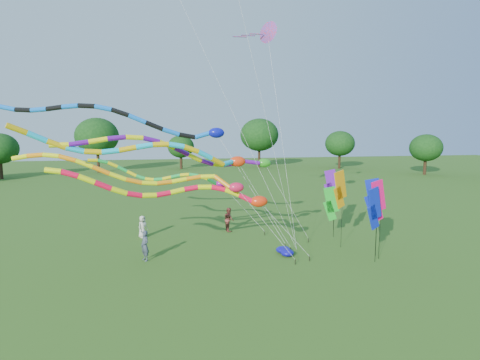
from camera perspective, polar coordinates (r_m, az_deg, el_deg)
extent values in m
plane|color=#2C5717|center=(21.10, 4.90, -14.16)|extent=(160.00, 160.00, 0.00)
cylinder|color=#382314|center=(74.18, 24.99, 1.95)|extent=(0.50, 0.50, 2.91)
ellipsoid|color=#0E3610|center=(73.95, 25.15, 4.89)|extent=(6.15, 6.15, 5.23)
cylinder|color=#382314|center=(72.46, 13.71, 2.37)|extent=(0.50, 0.50, 3.01)
ellipsoid|color=#0E3610|center=(72.22, 13.81, 5.48)|extent=(6.36, 6.36, 5.40)
cylinder|color=#382314|center=(71.50, 2.81, 2.60)|extent=(0.50, 0.50, 3.25)
ellipsoid|color=#0E3610|center=(71.25, 2.83, 6.00)|extent=(6.85, 6.85, 5.83)
cylinder|color=#382314|center=(77.29, -8.48, 2.78)|extent=(0.50, 0.50, 2.91)
ellipsoid|color=#0E3610|center=(77.07, -8.54, 5.59)|extent=(6.14, 6.14, 5.22)
cylinder|color=#382314|center=(73.12, -19.54, 2.40)|extent=(0.50, 0.50, 3.54)
ellipsoid|color=#0E3610|center=(72.88, -19.70, 6.02)|extent=(7.47, 7.47, 6.35)
cylinder|color=#382314|center=(69.81, -30.78, 1.13)|extent=(0.50, 0.50, 2.52)
ellipsoid|color=#0E3610|center=(69.58, -30.96, 3.82)|extent=(5.33, 5.33, 4.53)
cylinder|color=black|center=(24.27, 9.85, -10.93)|extent=(0.05, 0.05, 0.30)
cylinder|color=silver|center=(23.24, 6.40, -7.01)|extent=(0.02, 0.02, 4.58)
ellipsoid|color=red|center=(22.44, 2.71, -3.05)|extent=(0.99, 0.64, 0.64)
cylinder|color=#FA0D37|center=(22.33, 0.85, -2.61)|extent=(0.29, 0.29, 0.86)
cylinder|color=#DBE60B|center=(22.29, -1.13, -1.75)|extent=(0.29, 0.29, 0.82)
cylinder|color=#FA0D37|center=(22.27, -3.10, -1.19)|extent=(0.29, 0.29, 0.78)
cylinder|color=#DBE60B|center=(22.25, -5.05, -1.01)|extent=(0.29, 0.29, 0.75)
cylinder|color=#FA0D37|center=(22.21, -6.98, -1.18)|extent=(0.29, 0.29, 0.76)
cylinder|color=#DBE60B|center=(22.13, -8.90, -1.56)|extent=(0.29, 0.29, 0.77)
cylinder|color=#FA0D37|center=(22.02, -10.83, -1.95)|extent=(0.29, 0.29, 0.77)
cylinder|color=#DBE60B|center=(21.87, -12.79, -2.15)|extent=(0.29, 0.29, 0.77)
cylinder|color=#FA0D37|center=(21.70, -14.79, -2.01)|extent=(0.29, 0.29, 0.80)
cylinder|color=#DBE60B|center=(21.52, -16.83, -1.51)|extent=(0.29, 0.29, 0.83)
cylinder|color=#FA0D37|center=(21.38, -18.90, -0.75)|extent=(0.29, 0.29, 0.85)
cylinder|color=#DBE60B|center=(21.31, -20.99, 0.10)|extent=(0.29, 0.29, 0.83)
cylinder|color=#FA0D37|center=(21.33, -23.05, 0.80)|extent=(0.29, 0.29, 0.79)
cylinder|color=#DBE60B|center=(21.46, -25.04, 1.20)|extent=(0.29, 0.29, 0.76)
cylinder|color=black|center=(23.56, 7.86, -11.46)|extent=(0.05, 0.05, 0.30)
cylinder|color=silver|center=(22.56, 3.78, -6.30)|extent=(0.02, 0.02, 5.43)
ellipsoid|color=red|center=(21.90, -0.53, -1.05)|extent=(0.84, 0.54, 0.54)
cylinder|color=orange|center=(22.05, -2.52, -0.26)|extent=(0.24, 0.24, 1.10)
cylinder|color=#E8EC0C|center=(22.24, -4.60, 0.50)|extent=(0.24, 0.24, 0.79)
cylinder|color=orange|center=(22.23, -6.62, 0.31)|extent=(0.24, 0.24, 0.79)
cylinder|color=#E8EC0C|center=(22.18, -8.64, -0.05)|extent=(0.24, 0.24, 0.80)
cylinder|color=orange|center=(22.09, -10.68, -0.36)|extent=(0.24, 0.24, 0.80)
cylinder|color=#E8EC0C|center=(21.99, -12.76, -0.43)|extent=(0.24, 0.24, 0.81)
cylinder|color=orange|center=(21.87, -14.86, -0.15)|extent=(0.24, 0.24, 0.84)
cylinder|color=#E8EC0C|center=(21.78, -17.00, 0.47)|extent=(0.24, 0.24, 0.87)
cylinder|color=orange|center=(21.74, -19.15, 1.32)|extent=(0.24, 0.24, 0.88)
cylinder|color=#E8EC0C|center=(21.79, -21.27, 2.18)|extent=(0.24, 0.24, 0.86)
cylinder|color=orange|center=(21.93, -23.32, 2.85)|extent=(0.24, 0.24, 0.82)
cylinder|color=#E8EC0C|center=(22.18, -25.27, 3.17)|extent=(0.24, 0.24, 0.79)
cylinder|color=orange|center=(22.53, -27.09, 3.14)|extent=(0.24, 0.24, 0.80)
cylinder|color=#E8EC0C|center=(22.95, -28.79, 2.85)|extent=(0.24, 0.24, 0.82)
cylinder|color=black|center=(27.93, 9.70, -8.45)|extent=(0.05, 0.05, 0.30)
cylinder|color=silver|center=(26.07, 6.77, -3.22)|extent=(0.02, 0.02, 6.53)
ellipsoid|color=#27921A|center=(24.56, 3.48, 2.44)|extent=(0.84, 0.54, 0.54)
cylinder|color=#600D93|center=(24.30, 1.70, 2.54)|extent=(0.24, 0.24, 0.95)
cylinder|color=#FFEE0D|center=(23.97, -0.14, 2.50)|extent=(0.24, 0.24, 0.84)
cylinder|color=#600D93|center=(23.41, -1.64, 2.22)|extent=(0.24, 0.24, 0.84)
cylinder|color=#FFEE0D|center=(22.83, -3.17, 2.20)|extent=(0.24, 0.24, 0.86)
cylinder|color=#600D93|center=(22.25, -4.78, 2.53)|extent=(0.24, 0.24, 0.89)
cylinder|color=#FFEE0D|center=(21.69, -6.50, 3.20)|extent=(0.24, 0.24, 0.92)
cylinder|color=#600D93|center=(21.20, -8.36, 4.08)|extent=(0.24, 0.24, 0.92)
cylinder|color=#FFEE0D|center=(20.78, -10.37, 4.96)|extent=(0.24, 0.24, 0.89)
cylinder|color=#600D93|center=(20.46, -12.53, 5.60)|extent=(0.24, 0.24, 0.85)
cylinder|color=#FFEE0D|center=(20.25, -14.80, 5.87)|extent=(0.24, 0.24, 0.83)
cylinder|color=#600D93|center=(20.12, -17.16, 5.74)|extent=(0.24, 0.24, 0.84)
cylinder|color=#FFEE0D|center=(20.08, -19.55, 5.33)|extent=(0.24, 0.24, 0.86)
cylinder|color=#600D93|center=(20.10, -21.96, 4.87)|extent=(0.24, 0.24, 0.86)
cylinder|color=#FFEE0D|center=(20.15, -24.36, 4.57)|extent=(0.24, 0.24, 0.85)
cylinder|color=black|center=(26.51, 6.43, -9.26)|extent=(0.05, 0.05, 0.30)
cylinder|color=silver|center=(25.32, 1.67, -1.39)|extent=(0.02, 0.02, 8.41)
ellipsoid|color=#0B10A2|center=(24.83, -3.38, 6.72)|extent=(0.98, 0.63, 0.63)
cylinder|color=blue|center=(24.84, -5.30, 6.39)|extent=(0.29, 0.29, 1.00)
cylinder|color=black|center=(24.78, -7.53, 6.24)|extent=(0.29, 0.29, 0.99)
cylinder|color=blue|center=(24.64, -9.80, 6.76)|extent=(0.29, 0.29, 1.02)
cylinder|color=black|center=(24.57, -12.10, 7.54)|extent=(0.29, 0.29, 1.05)
cylinder|color=blue|center=(24.60, -14.39, 8.41)|extent=(0.29, 0.29, 1.04)
cylinder|color=black|center=(24.73, -16.66, 9.18)|extent=(0.29, 0.29, 1.01)
cylinder|color=blue|center=(24.97, -18.86, 9.67)|extent=(0.29, 0.29, 0.98)
cylinder|color=black|center=(25.29, -20.97, 9.81)|extent=(0.29, 0.29, 0.97)
cylinder|color=blue|center=(25.70, -22.97, 9.64)|extent=(0.29, 0.29, 0.98)
cylinder|color=black|center=(26.17, -24.87, 9.28)|extent=(0.29, 0.29, 0.99)
cylinder|color=blue|center=(26.67, -26.69, 8.93)|extent=(0.29, 0.29, 0.98)
cylinder|color=black|center=(27.19, -28.46, 8.75)|extent=(0.29, 0.29, 0.97)
cylinder|color=blue|center=(27.71, -30.21, 8.84)|extent=(0.29, 0.29, 0.98)
cylinder|color=black|center=(25.78, 7.21, -9.76)|extent=(0.05, 0.05, 0.30)
cylinder|color=silver|center=(23.96, 3.66, -3.83)|extent=(0.02, 0.02, 6.79)
ellipsoid|color=red|center=(22.55, -0.36, 2.65)|extent=(0.92, 0.59, 0.59)
cylinder|color=#0DBFEC|center=(22.02, -1.76, 2.42)|extent=(0.27, 0.27, 0.87)
cylinder|color=#E2B00B|center=(21.43, -3.25, 2.67)|extent=(0.27, 0.27, 0.87)
cylinder|color=#0DBFEC|center=(21.00, -5.04, 3.58)|extent=(0.27, 0.27, 0.86)
cylinder|color=#E2B00B|center=(20.65, -6.98, 4.39)|extent=(0.27, 0.27, 0.82)
cylinder|color=#0DBFEC|center=(20.41, -9.05, 4.88)|extent=(0.27, 0.27, 0.79)
cylinder|color=#E2B00B|center=(20.26, -11.22, 4.98)|extent=(0.27, 0.27, 0.79)
cylinder|color=#0DBFEC|center=(20.18, -13.45, 4.73)|extent=(0.27, 0.27, 0.80)
cylinder|color=#E2B00B|center=(20.16, -15.70, 4.29)|extent=(0.27, 0.27, 0.81)
cylinder|color=#0DBFEC|center=(20.17, -17.95, 3.91)|extent=(0.27, 0.27, 0.80)
cylinder|color=#E2B00B|center=(20.18, -20.19, 3.78)|extent=(0.27, 0.27, 0.79)
cylinder|color=#0DBFEC|center=(20.17, -22.42, 4.03)|extent=(0.27, 0.27, 0.80)
cylinder|color=#E2B00B|center=(20.13, -24.66, 4.64)|extent=(0.27, 0.27, 0.83)
cylinder|color=#0DBFEC|center=(20.05, -26.91, 5.48)|extent=(0.27, 0.27, 0.86)
cylinder|color=#E2B00B|center=(19.93, -29.18, 6.35)|extent=(0.27, 0.27, 0.85)
cylinder|color=black|center=(29.34, 3.53, -7.57)|extent=(0.05, 0.05, 0.30)
cylinder|color=silver|center=(28.69, 0.46, -3.99)|extent=(0.02, 0.02, 4.73)
ellipsoid|color=#8D0C72|center=(28.27, -2.70, -0.53)|extent=(0.81, 0.52, 0.52)
cylinder|color=green|center=(27.94, -4.02, -0.19)|extent=(0.23, 0.23, 0.93)
cylinder|color=#DBC90B|center=(27.65, -5.30, 0.39)|extent=(0.23, 0.23, 0.66)
cylinder|color=green|center=(27.72, -6.59, 0.71)|extent=(0.23, 0.23, 0.64)
cylinder|color=#DBC90B|center=(27.89, -7.86, 0.74)|extent=(0.23, 0.23, 0.65)
cylinder|color=green|center=(28.11, -9.10, 0.55)|extent=(0.23, 0.23, 0.67)
cylinder|color=#DBC90B|center=(28.36, -10.33, 0.29)|extent=(0.23, 0.23, 0.67)
cylinder|color=green|center=(28.61, -11.53, 0.10)|extent=(0.23, 0.23, 0.65)
cylinder|color=#DBC90B|center=(28.82, -12.73, 0.11)|extent=(0.23, 0.23, 0.64)
cylinder|color=green|center=(28.97, -13.93, 0.39)|extent=(0.23, 0.23, 0.66)
cylinder|color=#DBC90B|center=(29.06, -15.15, 0.89)|extent=(0.23, 0.23, 0.70)
cylinder|color=green|center=(29.09, -16.40, 1.52)|extent=(0.23, 0.23, 0.72)
cylinder|color=#DBC90B|center=(29.08, -17.66, 2.11)|extent=(0.23, 0.23, 0.70)
cylinder|color=green|center=(29.04, -18.94, 2.51)|extent=(0.23, 0.23, 0.67)
cylinder|color=#DBC90B|center=(29.00, -20.23, 2.65)|extent=(0.23, 0.23, 0.65)
cylinder|color=black|center=(25.34, 8.06, -10.08)|extent=(0.04, 0.04, 0.30)
cylinder|color=silver|center=(24.25, -1.95, 11.41)|extent=(0.01, 0.01, 20.19)
cylinder|color=black|center=(25.34, 8.06, -10.08)|extent=(0.04, 0.04, 0.30)
cylinder|color=silver|center=(22.37, 1.90, 16.38)|extent=(0.01, 0.01, 22.85)
cylinder|color=black|center=(25.34, 8.06, -10.08)|extent=(0.04, 0.04, 0.30)
cylinder|color=silver|center=(25.37, 5.96, 5.85)|extent=(0.01, 0.01, 13.89)
cone|color=purple|center=(27.28, 3.90, 20.30)|extent=(1.88, 1.90, 1.58)
cube|color=purple|center=(27.09, 2.37, 20.07)|extent=(0.90, 0.12, 0.04)
cube|color=purple|center=(26.95, 1.15, 19.88)|extent=(0.90, 0.12, 0.04)
cube|color=purple|center=(26.82, -0.07, 19.68)|extent=(0.90, 0.12, 0.04)
cylinder|color=black|center=(25.59, 18.90, -5.46)|extent=(0.02, 0.02, 4.43)
cube|color=#0C1FAB|center=(25.27, 18.56, -1.87)|extent=(1.09, 0.54, 1.93)
cube|color=#0C1FAB|center=(25.40, 18.30, -3.65)|extent=(0.95, 0.48, 1.51)
cylinder|color=black|center=(25.08, 19.32, -5.73)|extent=(0.02, 0.02, 4.44)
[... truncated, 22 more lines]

